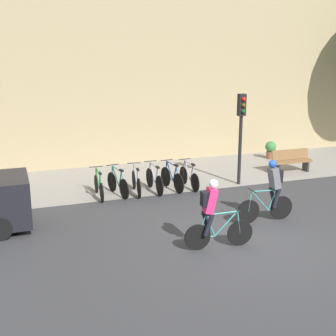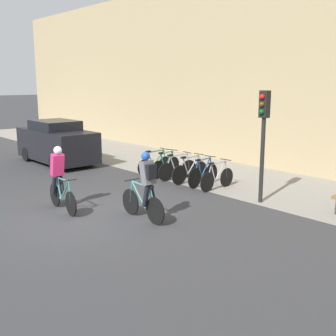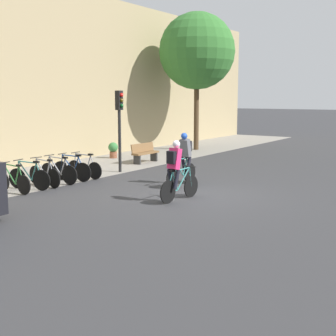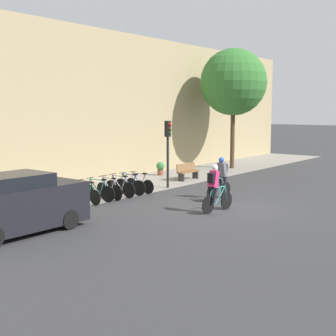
# 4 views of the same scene
# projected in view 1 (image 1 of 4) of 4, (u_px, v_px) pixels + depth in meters

# --- Properties ---
(ground) EXTENTS (200.00, 200.00, 0.00)m
(ground) POSITION_uv_depth(u_px,v_px,m) (248.00, 243.00, 11.85)
(ground) COLOR #333335
(kerb_strip) EXTENTS (44.00, 4.50, 0.01)m
(kerb_strip) POSITION_uv_depth(u_px,v_px,m) (163.00, 175.00, 18.01)
(kerb_strip) COLOR gray
(kerb_strip) RESTS_ON ground
(building_facade) EXTENTS (44.00, 0.60, 7.96)m
(building_facade) POSITION_uv_depth(u_px,v_px,m) (142.00, 67.00, 19.32)
(building_facade) COLOR tan
(building_facade) RESTS_ON ground
(cyclist_pink) EXTENTS (1.77, 0.48, 1.77)m
(cyclist_pink) POSITION_uv_depth(u_px,v_px,m) (212.00, 212.00, 11.32)
(cyclist_pink) COLOR black
(cyclist_pink) RESTS_ON ground
(cyclist_grey) EXTENTS (1.76, 0.46, 1.79)m
(cyclist_grey) POSITION_uv_depth(u_px,v_px,m) (271.00, 189.00, 13.15)
(cyclist_grey) COLOR black
(cyclist_grey) RESTS_ON ground
(parked_bike_0) EXTENTS (0.46, 1.65, 0.94)m
(parked_bike_0) POSITION_uv_depth(u_px,v_px,m) (99.00, 186.00, 15.36)
(parked_bike_0) COLOR black
(parked_bike_0) RESTS_ON ground
(parked_bike_1) EXTENTS (0.49, 1.61, 0.97)m
(parked_bike_1) POSITION_uv_depth(u_px,v_px,m) (118.00, 184.00, 15.57)
(parked_bike_1) COLOR black
(parked_bike_1) RESTS_ON ground
(parked_bike_2) EXTENTS (0.46, 1.69, 0.96)m
(parked_bike_2) POSITION_uv_depth(u_px,v_px,m) (136.00, 182.00, 15.77)
(parked_bike_2) COLOR black
(parked_bike_2) RESTS_ON ground
(parked_bike_3) EXTENTS (0.46, 1.73, 0.98)m
(parked_bike_3) POSITION_uv_depth(u_px,v_px,m) (154.00, 180.00, 15.97)
(parked_bike_3) COLOR black
(parked_bike_3) RESTS_ON ground
(parked_bike_4) EXTENTS (0.46, 1.64, 0.98)m
(parked_bike_4) POSITION_uv_depth(u_px,v_px,m) (172.00, 178.00, 16.18)
(parked_bike_4) COLOR black
(parked_bike_4) RESTS_ON ground
(parked_bike_5) EXTENTS (0.46, 1.63, 0.95)m
(parked_bike_5) POSITION_uv_depth(u_px,v_px,m) (189.00, 177.00, 16.39)
(parked_bike_5) COLOR black
(parked_bike_5) RESTS_ON ground
(traffic_light_pole) EXTENTS (0.26, 0.30, 3.24)m
(traffic_light_pole) POSITION_uv_depth(u_px,v_px,m) (241.00, 122.00, 16.35)
(traffic_light_pole) COLOR black
(traffic_light_pole) RESTS_ON ground
(bench) EXTENTS (1.62, 0.44, 0.89)m
(bench) POSITION_uv_depth(u_px,v_px,m) (291.00, 161.00, 18.39)
(bench) COLOR brown
(bench) RESTS_ON ground
(potted_plant) EXTENTS (0.48, 0.48, 0.78)m
(potted_plant) POSITION_uv_depth(u_px,v_px,m) (271.00, 149.00, 20.59)
(potted_plant) COLOR brown
(potted_plant) RESTS_ON ground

